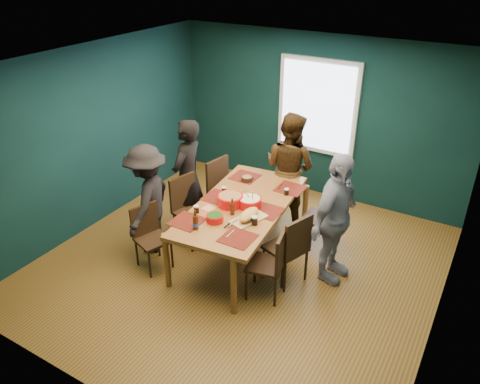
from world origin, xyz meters
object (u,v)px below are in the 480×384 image
Objects in this scene: chair_right_far at (325,214)px; person_right at (335,219)px; chair_left_mid at (188,204)px; chair_right_mid at (291,245)px; person_back at (289,168)px; chair_right_near at (272,260)px; chair_left_near at (149,232)px; person_far_left at (188,177)px; bowl_dumpling at (250,202)px; cutting_board at (249,216)px; dining_table at (242,209)px; bowl_salad at (230,200)px; chair_left_far at (223,187)px; bowl_herbs at (215,218)px; person_near_left at (148,200)px.

person_right is (0.32, -0.58, 0.33)m from chair_right_far.
chair_left_mid is at bearing 102.93° from person_right.
chair_left_mid is 1.00× the size of chair_right_mid.
chair_right_far is 1.00m from person_back.
chair_right_mid is 0.62m from person_right.
chair_right_near is at bearing 154.12° from person_right.
person_far_left reaches higher than chair_left_near.
bowl_dumpling is (1.19, -0.26, 0.04)m from person_far_left.
chair_left_near is at bearing 175.98° from chair_right_near.
dining_table is at bearing 149.97° from cutting_board.
person_right is at bearing 3.89° from dining_table.
person_far_left reaches higher than bowl_salad.
chair_right_far is 2.05m from person_far_left.
chair_right_near is 0.62m from cutting_board.
chair_right_far is 0.54× the size of person_right.
chair_left_far is at bearing 128.13° from bowl_salad.
bowl_dumpling reaches higher than bowl_salad.
cutting_board is (-0.54, -0.13, 0.32)m from chair_right_mid.
chair_right_far is at bearing 41.29° from bowl_salad.
cutting_board is at bearing -53.97° from dining_table.
chair_left_near is at bearing 121.37° from person_right.
person_far_left is 8.11× the size of bowl_herbs.
person_near_left is (-2.03, -0.29, 0.21)m from chair_right_mid.
chair_right_mid is at bearing -94.25° from chair_right_far.
bowl_herbs is (-0.96, -1.33, 0.35)m from chair_right_far.
chair_right_near reaches higher than chair_left_near.
chair_left_mid is 1.07× the size of chair_right_near.
bowl_dumpling is 0.50× the size of cutting_board.
chair_right_mid is 1.63× the size of cutting_board.
chair_left_far is at bearing 140.89° from bowl_dumpling.
person_near_left is at bearing -152.43° from chair_right_mid.
cutting_board is at bearing -62.94° from bowl_dumpling.
chair_right_near is at bearing -3.35° from chair_left_mid.
bowl_salad is (1.09, 0.37, 0.13)m from person_near_left.
chair_left_far reaches higher than cutting_board.
person_far_left is 1.00m from bowl_salad.
chair_left_far is 0.58× the size of person_back.
chair_left_far is 1.02× the size of chair_right_mid.
chair_left_mid is 1.25m from cutting_board.
chair_left_near is 1.44× the size of cutting_board.
chair_left_far is at bearing -176.74° from chair_right_far.
bowl_herbs is (-0.80, -0.02, 0.35)m from chair_right_near.
cutting_board is at bearing -33.75° from chair_left_far.
chair_left_mid is (-0.90, 0.01, -0.19)m from dining_table.
person_back is at bearing 91.56° from bowl_dumpling.
chair_left_mid is at bearing 28.06° from person_far_left.
person_far_left is 5.72× the size of bowl_dumpling.
chair_right_far is 2.75× the size of bowl_salad.
person_right is 1.11× the size of person_near_left.
person_far_left is (-0.09, 1.01, 0.36)m from chair_left_near.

